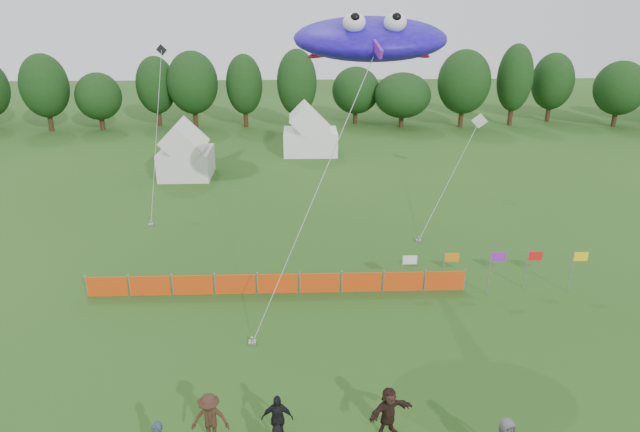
{
  "coord_description": "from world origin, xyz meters",
  "views": [
    {
      "loc": [
        -0.75,
        -14.77,
        13.4
      ],
      "look_at": [
        0.0,
        6.0,
        5.2
      ],
      "focal_mm": 32.0,
      "sensor_mm": 36.0,
      "label": 1
    }
  ],
  "objects_px": {
    "barrier_fence": "(278,284)",
    "spectator_c": "(210,420)",
    "spectator_d": "(277,419)",
    "spectator_f": "(389,411)",
    "tent_left": "(186,154)",
    "stingray_kite": "(370,38)",
    "tent_right": "(310,134)"
  },
  "relations": [
    {
      "from": "tent_right",
      "to": "spectator_c",
      "type": "height_order",
      "value": "tent_right"
    },
    {
      "from": "barrier_fence",
      "to": "spectator_c",
      "type": "height_order",
      "value": "spectator_c"
    },
    {
      "from": "barrier_fence",
      "to": "spectator_f",
      "type": "relative_size",
      "value": 10.31
    },
    {
      "from": "tent_right",
      "to": "spectator_c",
      "type": "relative_size",
      "value": 2.56
    },
    {
      "from": "stingray_kite",
      "to": "tent_right",
      "type": "bearing_deg",
      "value": 95.27
    },
    {
      "from": "spectator_d",
      "to": "spectator_f",
      "type": "relative_size",
      "value": 0.99
    },
    {
      "from": "tent_left",
      "to": "barrier_fence",
      "type": "xyz_separation_m",
      "value": [
        7.64,
        -18.77,
        -1.25
      ]
    },
    {
      "from": "tent_left",
      "to": "barrier_fence",
      "type": "relative_size",
      "value": 0.22
    },
    {
      "from": "spectator_c",
      "to": "tent_right",
      "type": "bearing_deg",
      "value": 85.29
    },
    {
      "from": "spectator_d",
      "to": "tent_left",
      "type": "bearing_deg",
      "value": 105.81
    },
    {
      "from": "tent_right",
      "to": "tent_left",
      "type": "bearing_deg",
      "value": -146.37
    },
    {
      "from": "tent_left",
      "to": "stingray_kite",
      "type": "xyz_separation_m",
      "value": [
        11.88,
        -17.0,
        9.77
      ]
    },
    {
      "from": "spectator_c",
      "to": "stingray_kite",
      "type": "relative_size",
      "value": 0.13
    },
    {
      "from": "spectator_f",
      "to": "stingray_kite",
      "type": "height_order",
      "value": "stingray_kite"
    },
    {
      "from": "spectator_c",
      "to": "spectator_f",
      "type": "xyz_separation_m",
      "value": [
        5.66,
        0.25,
        -0.06
      ]
    },
    {
      "from": "barrier_fence",
      "to": "stingray_kite",
      "type": "xyz_separation_m",
      "value": [
        4.24,
        1.77,
        11.02
      ]
    },
    {
      "from": "spectator_d",
      "to": "stingray_kite",
      "type": "height_order",
      "value": "stingray_kite"
    },
    {
      "from": "spectator_f",
      "to": "barrier_fence",
      "type": "bearing_deg",
      "value": 86.55
    },
    {
      "from": "barrier_fence",
      "to": "spectator_d",
      "type": "xyz_separation_m",
      "value": [
        0.32,
        -9.61,
        0.36
      ]
    },
    {
      "from": "tent_right",
      "to": "barrier_fence",
      "type": "bearing_deg",
      "value": -94.7
    },
    {
      "from": "spectator_d",
      "to": "tent_right",
      "type": "bearing_deg",
      "value": 87.26
    },
    {
      "from": "tent_right",
      "to": "spectator_d",
      "type": "bearing_deg",
      "value": -92.89
    },
    {
      "from": "barrier_fence",
      "to": "spectator_d",
      "type": "height_order",
      "value": "spectator_d"
    },
    {
      "from": "tent_left",
      "to": "spectator_c",
      "type": "height_order",
      "value": "tent_left"
    },
    {
      "from": "spectator_d",
      "to": "spectator_f",
      "type": "xyz_separation_m",
      "value": [
        3.56,
        0.21,
        0.01
      ]
    },
    {
      "from": "tent_left",
      "to": "spectator_f",
      "type": "distance_m",
      "value": 30.45
    },
    {
      "from": "spectator_f",
      "to": "tent_left",
      "type": "bearing_deg",
      "value": 86.37
    },
    {
      "from": "spectator_c",
      "to": "spectator_f",
      "type": "relative_size",
      "value": 1.07
    },
    {
      "from": "spectator_c",
      "to": "spectator_f",
      "type": "bearing_deg",
      "value": 4.1
    },
    {
      "from": "barrier_fence",
      "to": "spectator_c",
      "type": "distance_m",
      "value": 9.83
    },
    {
      "from": "spectator_c",
      "to": "spectator_d",
      "type": "bearing_deg",
      "value": 2.7
    },
    {
      "from": "tent_left",
      "to": "spectator_d",
      "type": "relative_size",
      "value": 2.27
    }
  ]
}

